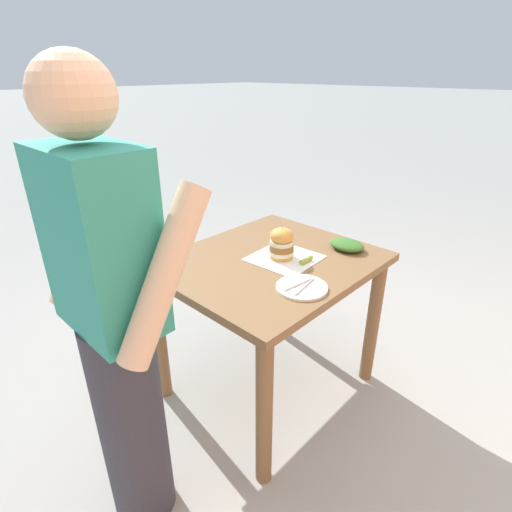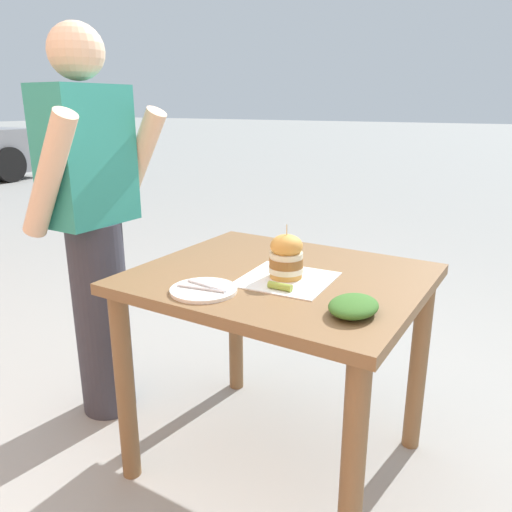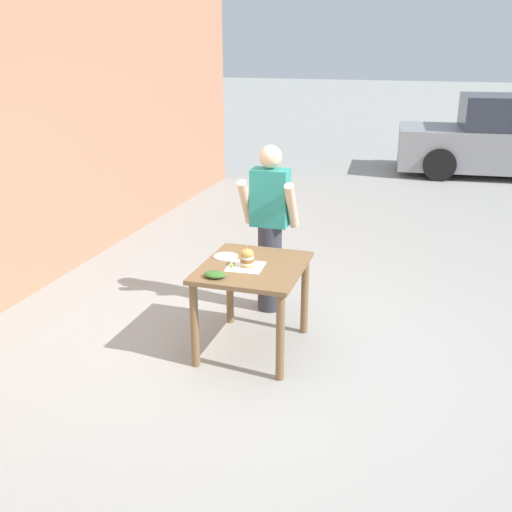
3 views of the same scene
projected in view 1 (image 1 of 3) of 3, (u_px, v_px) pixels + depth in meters
name	position (u px, v px, depth m)	size (l,w,h in m)	color
ground_plane	(268.00, 384.00, 2.29)	(80.00, 80.00, 0.00)	#9E9E99
patio_table	(270.00, 284.00, 2.01)	(0.86, 1.00, 0.80)	brown
serving_paper	(284.00, 258.00, 1.96)	(0.30, 0.30, 0.00)	white
sandwich	(282.00, 243.00, 1.92)	(0.12, 0.12, 0.19)	gold
pickle_spear	(306.00, 260.00, 1.90)	(0.02, 0.02, 0.08)	#8EA83D
side_plate_with_forks	(302.00, 287.00, 1.69)	(0.22, 0.22, 0.02)	white
side_salad	(347.00, 245.00, 2.04)	(0.18, 0.14, 0.05)	#386B28
diner_across_table	(116.00, 325.00, 1.30)	(0.55, 0.35, 1.69)	#33333D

